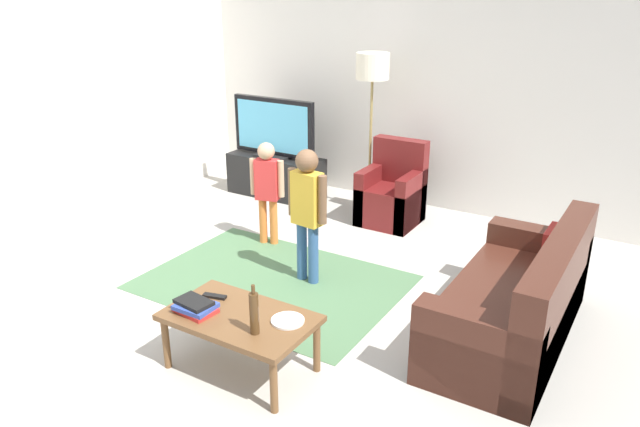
% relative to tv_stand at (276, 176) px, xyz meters
% --- Properties ---
extents(ground, '(7.80, 7.80, 0.00)m').
position_rel_tv_stand_xyz_m(ground, '(1.67, -2.30, -0.24)').
color(ground, '#B2ADA3').
extents(wall_back, '(6.00, 0.12, 2.70)m').
position_rel_tv_stand_xyz_m(wall_back, '(1.67, 0.70, 1.11)').
color(wall_back, silver).
rests_on(wall_back, ground).
extents(wall_left, '(0.12, 6.00, 2.70)m').
position_rel_tv_stand_xyz_m(wall_left, '(-1.33, -2.30, 1.11)').
color(wall_left, silver).
rests_on(wall_left, ground).
extents(area_rug, '(2.20, 1.60, 0.01)m').
position_rel_tv_stand_xyz_m(area_rug, '(1.32, -1.92, -0.24)').
color(area_rug, '#4C724C').
rests_on(area_rug, ground).
extents(tv_stand, '(1.20, 0.44, 0.50)m').
position_rel_tv_stand_xyz_m(tv_stand, '(0.00, 0.00, 0.00)').
color(tv_stand, black).
rests_on(tv_stand, ground).
extents(tv, '(1.10, 0.28, 0.71)m').
position_rel_tv_stand_xyz_m(tv, '(-0.00, -0.02, 0.60)').
color(tv, black).
rests_on(tv, tv_stand).
extents(couch, '(0.80, 1.80, 0.86)m').
position_rel_tv_stand_xyz_m(couch, '(3.41, -1.74, 0.05)').
color(couch, '#472319').
rests_on(couch, ground).
extents(armchair, '(0.60, 0.60, 0.90)m').
position_rel_tv_stand_xyz_m(armchair, '(1.59, -0.04, 0.05)').
color(armchair, maroon).
rests_on(armchair, ground).
extents(floor_lamp, '(0.36, 0.36, 1.78)m').
position_rel_tv_stand_xyz_m(floor_lamp, '(1.20, 0.15, 1.30)').
color(floor_lamp, '#262626').
rests_on(floor_lamp, ground).
extents(child_near_tv, '(0.34, 0.18, 1.05)m').
position_rel_tv_stand_xyz_m(child_near_tv, '(0.78, -1.24, 0.39)').
color(child_near_tv, orange).
rests_on(child_near_tv, ground).
extents(child_center, '(0.40, 0.19, 1.20)m').
position_rel_tv_stand_xyz_m(child_center, '(1.56, -1.73, 0.48)').
color(child_center, '#33598C').
rests_on(child_center, ground).
extents(coffee_table, '(1.00, 0.60, 0.42)m').
position_rel_tv_stand_xyz_m(coffee_table, '(1.88, -3.07, 0.13)').
color(coffee_table, brown).
rests_on(coffee_table, ground).
extents(book_stack, '(0.29, 0.22, 0.09)m').
position_rel_tv_stand_xyz_m(book_stack, '(1.60, -3.19, 0.22)').
color(book_stack, red).
rests_on(book_stack, coffee_table).
extents(bottle, '(0.06, 0.06, 0.34)m').
position_rel_tv_stand_xyz_m(bottle, '(2.10, -3.19, 0.32)').
color(bottle, '#4C3319').
rests_on(bottle, coffee_table).
extents(tv_remote, '(0.18, 0.09, 0.02)m').
position_rel_tv_stand_xyz_m(tv_remote, '(1.58, -2.97, 0.19)').
color(tv_remote, black).
rests_on(tv_remote, coffee_table).
extents(plate, '(0.22, 0.22, 0.02)m').
position_rel_tv_stand_xyz_m(plate, '(2.20, -2.97, 0.18)').
color(plate, white).
rests_on(plate, coffee_table).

